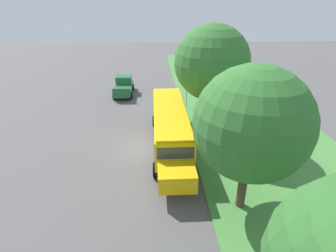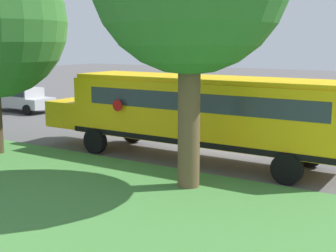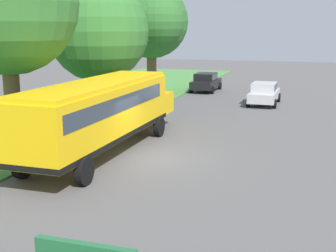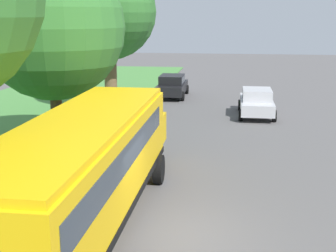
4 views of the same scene
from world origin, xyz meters
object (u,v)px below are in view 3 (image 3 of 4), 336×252
at_px(oak_tree_beside_bus, 3,5).
at_px(car_silver_nearest, 264,92).
at_px(school_bus, 101,110).
at_px(oak_tree_roadside_mid, 101,30).
at_px(oak_tree_far_end, 153,22).
at_px(car_black_middle, 206,81).

bearing_deg(oak_tree_beside_bus, car_silver_nearest, 63.95).
distance_m(school_bus, oak_tree_beside_bus, 5.73).
bearing_deg(oak_tree_roadside_mid, car_silver_nearest, 45.16).
xyz_separation_m(car_silver_nearest, oak_tree_roadside_mid, (-8.46, -8.51, 4.35)).
bearing_deg(school_bus, oak_tree_far_end, 102.01).
bearing_deg(oak_tree_far_end, school_bus, -77.99).
bearing_deg(oak_tree_roadside_mid, oak_tree_far_end, 89.95).
height_order(car_black_middle, oak_tree_beside_bus, oak_tree_beside_bus).
xyz_separation_m(car_silver_nearest, car_black_middle, (-5.60, 5.62, 0.00)).
height_order(school_bus, oak_tree_far_end, oak_tree_far_end).
bearing_deg(oak_tree_far_end, car_black_middle, 61.93).
relative_size(school_bus, oak_tree_beside_bus, 1.35).
relative_size(school_bus, car_silver_nearest, 2.82).
relative_size(car_silver_nearest, oak_tree_far_end, 0.51).
xyz_separation_m(car_silver_nearest, oak_tree_far_end, (-8.45, 0.28, 4.91)).
bearing_deg(car_silver_nearest, car_black_middle, 134.88).
distance_m(school_bus, oak_tree_far_end, 16.68).
xyz_separation_m(school_bus, oak_tree_beside_bus, (-3.36, -1.65, 4.34)).
distance_m(car_black_middle, oak_tree_beside_bus, 23.67).
bearing_deg(school_bus, car_black_middle, 91.42).
distance_m(car_silver_nearest, car_black_middle, 7.94).
xyz_separation_m(car_black_middle, oak_tree_roadside_mid, (-2.86, -14.13, 4.35)).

